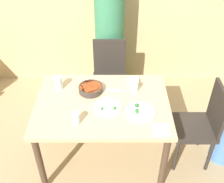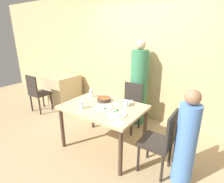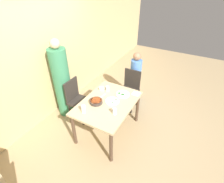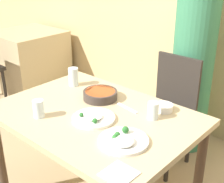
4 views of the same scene
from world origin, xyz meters
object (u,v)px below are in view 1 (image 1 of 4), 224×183
(plate_rice_adult, at_px, (109,107))
(glass_water_tall, at_px, (136,86))
(person_adult, at_px, (110,39))
(chair_child_spot, at_px, (202,124))
(chair_adult_spot, at_px, (110,75))
(bowl_curry, at_px, (91,89))

(plate_rice_adult, bearing_deg, glass_water_tall, 44.56)
(person_adult, bearing_deg, chair_child_spot, -51.98)
(chair_adult_spot, height_order, chair_child_spot, same)
(glass_water_tall, bearing_deg, chair_adult_spot, 112.60)
(person_adult, height_order, plate_rice_adult, person_adult)
(glass_water_tall, bearing_deg, plate_rice_adult, -135.44)
(plate_rice_adult, xyz_separation_m, glass_water_tall, (0.25, 0.25, 0.04))
(chair_child_spot, distance_m, person_adult, 1.49)
(bowl_curry, xyz_separation_m, plate_rice_adult, (0.17, -0.24, -0.02))
(chair_child_spot, xyz_separation_m, plate_rice_adult, (-0.90, -0.04, 0.26))
(chair_child_spot, bearing_deg, person_adult, -141.98)
(chair_adult_spot, distance_m, glass_water_tall, 0.72)
(bowl_curry, bearing_deg, person_adult, 79.54)
(chair_adult_spot, height_order, glass_water_tall, chair_adult_spot)
(bowl_curry, distance_m, glass_water_tall, 0.43)
(chair_adult_spot, bearing_deg, chair_child_spot, -41.83)
(bowl_curry, bearing_deg, chair_adult_spot, 73.86)
(chair_adult_spot, bearing_deg, bowl_curry, -106.14)
(chair_child_spot, relative_size, plate_rice_adult, 3.54)
(bowl_curry, height_order, plate_rice_adult, bowl_curry)
(person_adult, height_order, glass_water_tall, person_adult)
(chair_adult_spot, height_order, bowl_curry, chair_adult_spot)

